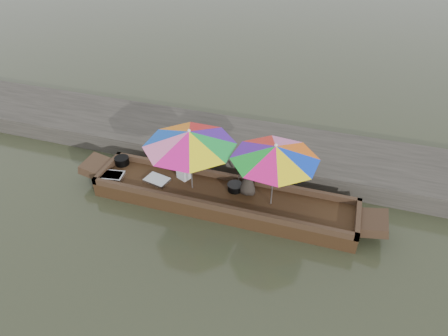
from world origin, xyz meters
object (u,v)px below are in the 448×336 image
(tray_crayfish, at_px, (112,176))
(vendor, at_px, (248,176))
(tray_scallop, at_px, (157,180))
(umbrella_stern, at_px, (273,175))
(cooking_pot, at_px, (122,161))
(charcoal_grill, at_px, (235,187))
(umbrella_bow, at_px, (191,160))
(supply_bag, at_px, (184,173))
(boat_hull, at_px, (223,200))

(tray_crayfish, xyz_separation_m, vendor, (3.23, 0.42, 0.45))
(tray_scallop, distance_m, umbrella_stern, 2.83)
(cooking_pot, xyz_separation_m, charcoal_grill, (2.98, -0.14, -0.01))
(tray_scallop, bearing_deg, umbrella_stern, 0.47)
(cooking_pot, xyz_separation_m, tray_crayfish, (0.05, -0.58, -0.05))
(vendor, bearing_deg, umbrella_stern, 157.78)
(umbrella_bow, bearing_deg, vendor, 8.42)
(tray_scallop, xyz_separation_m, umbrella_bow, (0.88, 0.02, 0.74))
(supply_bag, xyz_separation_m, umbrella_bow, (0.32, -0.28, 0.65))
(tray_scallop, xyz_separation_m, umbrella_stern, (2.73, 0.02, 0.74))
(tray_scallop, height_order, charcoal_grill, charcoal_grill)
(charcoal_grill, height_order, umbrella_stern, umbrella_stern)
(supply_bag, distance_m, umbrella_bow, 0.77)
(boat_hull, distance_m, vendor, 0.88)
(vendor, bearing_deg, umbrella_bow, 4.20)
(vendor, height_order, umbrella_bow, umbrella_bow)
(supply_bag, bearing_deg, tray_crayfish, -162.62)
(tray_crayfish, xyz_separation_m, umbrella_stern, (3.81, 0.23, 0.73))
(tray_scallop, bearing_deg, vendor, 5.57)
(boat_hull, height_order, vendor, vendor)
(tray_crayfish, bearing_deg, charcoal_grill, 8.58)
(cooking_pot, distance_m, tray_scallop, 1.19)
(cooking_pot, bearing_deg, umbrella_stern, -5.16)
(supply_bag, distance_m, umbrella_stern, 2.28)
(cooking_pot, bearing_deg, tray_crayfish, -85.06)
(supply_bag, bearing_deg, cooking_pot, 177.76)
(cooking_pot, height_order, tray_crayfish, cooking_pot)
(charcoal_grill, bearing_deg, supply_bag, 176.76)
(tray_crayfish, bearing_deg, boat_hull, 4.90)
(cooking_pot, bearing_deg, vendor, -2.80)
(cooking_pot, relative_size, supply_bag, 1.25)
(cooking_pot, height_order, supply_bag, supply_bag)
(boat_hull, relative_size, charcoal_grill, 18.21)
(vendor, relative_size, umbrella_stern, 0.54)
(tray_scallop, xyz_separation_m, vendor, (2.15, 0.21, 0.47))
(tray_crayfish, height_order, umbrella_stern, umbrella_stern)
(charcoal_grill, bearing_deg, umbrella_bow, -167.69)
(cooking_pot, height_order, charcoal_grill, cooking_pot)
(cooking_pot, relative_size, umbrella_bow, 0.17)
(tray_crayfish, bearing_deg, tray_scallop, 10.95)
(tray_scallop, distance_m, vendor, 2.21)
(cooking_pot, bearing_deg, umbrella_bow, -9.81)
(tray_scallop, height_order, vendor, vendor)
(tray_crayfish, xyz_separation_m, charcoal_grill, (2.93, 0.44, 0.03))
(boat_hull, height_order, supply_bag, supply_bag)
(tray_scallop, relative_size, umbrella_bow, 0.27)
(tray_scallop, bearing_deg, supply_bag, 28.53)
(charcoal_grill, bearing_deg, umbrella_stern, -13.33)
(cooking_pot, bearing_deg, boat_hull, -7.22)
(tray_crayfish, height_order, tray_scallop, tray_crayfish)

